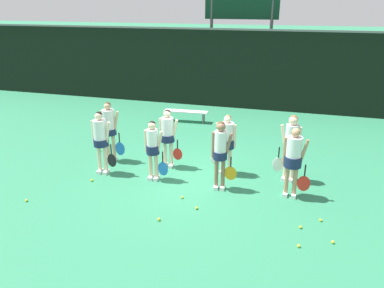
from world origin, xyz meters
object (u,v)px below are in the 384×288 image
object	(u,v)px
tennis_ball_4	(159,219)
tennis_ball_6	(321,220)
tennis_ball_5	(92,180)
tennis_ball_1	(182,197)
player_7	(291,142)
player_4	(109,127)
tennis_ball_8	(300,227)
player_6	(227,140)
tennis_ball_3	(333,242)
tennis_ball_7	(26,200)
scoreboard	(242,8)
tennis_ball_0	(100,150)
player_1	(153,146)
bench_courtside	(186,112)
player_2	(221,150)
tennis_ball_9	(197,208)
player_0	(101,137)
player_5	(168,134)
tennis_ball_2	(299,246)
player_3	(294,157)

from	to	relation	value
tennis_ball_4	tennis_ball_6	size ratio (longest dim) A/B	1.10
tennis_ball_5	tennis_ball_1	bearing A→B (deg)	-4.62
player_7	tennis_ball_5	size ratio (longest dim) A/B	25.95
player_4	tennis_ball_8	bearing A→B (deg)	-26.18
player_6	tennis_ball_3	bearing A→B (deg)	-39.36
player_6	tennis_ball_7	xyz separation A→B (m)	(-4.22, -2.85, -0.96)
scoreboard	tennis_ball_6	size ratio (longest dim) A/B	83.80
tennis_ball_6	tennis_ball_0	bearing A→B (deg)	160.89
tennis_ball_0	tennis_ball_7	xyz separation A→B (m)	(-0.10, -3.32, -0.00)
tennis_ball_6	player_1	bearing A→B (deg)	167.60
tennis_ball_4	tennis_ball_5	world-z (taller)	tennis_ball_4
bench_courtside	tennis_ball_0	xyz separation A→B (m)	(-1.68, -3.75, -0.34)
player_2	tennis_ball_9	xyz separation A→B (m)	(-0.29, -1.14, -1.02)
player_6	player_0	bearing A→B (deg)	-159.81
bench_courtside	tennis_ball_4	xyz separation A→B (m)	(1.52, -6.97, -0.34)
tennis_ball_8	tennis_ball_9	size ratio (longest dim) A/B	0.97
player_5	tennis_ball_5	bearing A→B (deg)	-140.34
tennis_ball_2	tennis_ball_6	size ratio (longest dim) A/B	0.99
player_3	tennis_ball_1	distance (m)	2.80
bench_courtside	player_3	bearing A→B (deg)	-54.05
player_5	tennis_ball_0	bearing A→B (deg)	166.66
bench_courtside	player_5	world-z (taller)	player_5
bench_courtside	tennis_ball_2	size ratio (longest dim) A/B	26.94
scoreboard	player_0	world-z (taller)	scoreboard
player_5	scoreboard	bearing A→B (deg)	83.11
tennis_ball_4	tennis_ball_7	size ratio (longest dim) A/B	1.10
tennis_ball_2	tennis_ball_6	world-z (taller)	same
player_3	player_5	distance (m)	3.51
player_3	tennis_ball_7	bearing A→B (deg)	-160.34
tennis_ball_6	tennis_ball_7	bearing A→B (deg)	-171.06
tennis_ball_9	tennis_ball_7	bearing A→B (deg)	-168.65
player_3	player_7	bearing A→B (deg)	97.21
bench_courtside	player_1	size ratio (longest dim) A/B	1.07
tennis_ball_2	tennis_ball_3	distance (m)	0.71
tennis_ball_1	tennis_ball_9	world-z (taller)	tennis_ball_9
bench_courtside	tennis_ball_7	bearing A→B (deg)	-107.85
tennis_ball_4	tennis_ball_7	distance (m)	3.30
tennis_ball_6	tennis_ball_8	xyz separation A→B (m)	(-0.41, -0.39, -0.00)
player_0	tennis_ball_1	bearing A→B (deg)	-18.40
player_1	scoreboard	bearing A→B (deg)	82.88
scoreboard	tennis_ball_8	distance (m)	11.38
player_6	tennis_ball_9	xyz separation A→B (m)	(-0.26, -2.05, -0.95)
player_3	tennis_ball_7	size ratio (longest dim) A/B	26.58
scoreboard	player_1	world-z (taller)	scoreboard
player_1	tennis_ball_7	size ratio (longest dim) A/B	24.77
player_2	tennis_ball_5	distance (m)	3.51
player_1	tennis_ball_3	world-z (taller)	player_1
tennis_ball_5	tennis_ball_9	distance (m)	3.08
player_5	tennis_ball_5	xyz separation A→B (m)	(-1.62, -1.46, -0.96)
player_5	tennis_ball_5	distance (m)	2.39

